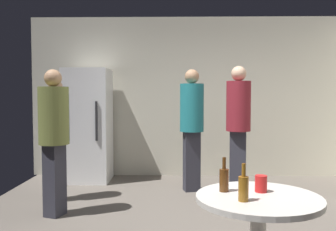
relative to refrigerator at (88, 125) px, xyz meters
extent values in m
cube|color=beige|center=(1.61, 0.43, 0.45)|extent=(5.32, 0.06, 2.70)
cube|color=white|center=(0.00, 0.00, 0.00)|extent=(0.70, 0.65, 1.80)
cube|color=#262628|center=(0.21, -0.34, 0.09)|extent=(0.03, 0.03, 0.60)
cylinder|color=beige|center=(1.93, -3.53, -0.18)|extent=(0.80, 0.80, 0.03)
cylinder|color=#8C5919|center=(1.81, -3.64, -0.09)|extent=(0.06, 0.06, 0.15)
cylinder|color=#8C5919|center=(1.81, -3.64, 0.02)|extent=(0.02, 0.02, 0.08)
cylinder|color=#593314|center=(1.73, -3.42, -0.09)|extent=(0.06, 0.06, 0.15)
cylinder|color=#593314|center=(1.73, -3.42, 0.02)|extent=(0.02, 0.02, 0.08)
cylinder|color=red|center=(1.97, -3.43, -0.11)|extent=(0.08, 0.08, 0.11)
cube|color=#2D2D38|center=(0.02, -1.73, -0.49)|extent=(0.23, 0.26, 0.82)
cylinder|color=olive|center=(0.02, -1.73, 0.25)|extent=(0.43, 0.43, 0.65)
sphere|color=tan|center=(0.02, -1.73, 0.67)|extent=(0.20, 0.20, 0.20)
cube|color=#2D2D38|center=(1.64, -0.60, -0.47)|extent=(0.25, 0.22, 0.86)
cylinder|color=#1E727A|center=(1.64, -0.60, 0.30)|extent=(0.41, 0.41, 0.68)
sphere|color=tan|center=(1.64, -0.60, 0.75)|extent=(0.20, 0.20, 0.20)
cube|color=#2D2D38|center=(2.28, -0.71, -0.46)|extent=(0.25, 0.22, 0.88)
cylinder|color=maroon|center=(2.28, -0.71, 0.33)|extent=(0.41, 0.41, 0.70)
sphere|color=#D8AD8C|center=(2.28, -0.71, 0.78)|extent=(0.21, 0.21, 0.21)
cube|color=#2D2D38|center=(-0.15, -1.13, -0.51)|extent=(0.24, 0.19, 0.78)
cylinder|color=navy|center=(-0.15, -1.13, 0.19)|extent=(0.38, 0.38, 0.62)
sphere|color=tan|center=(-0.15, -1.13, 0.59)|extent=(0.18, 0.18, 0.18)
camera|label=1|loc=(1.40, -5.83, 0.47)|focal=39.09mm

